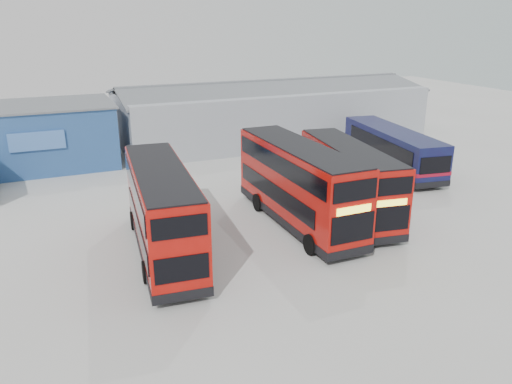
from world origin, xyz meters
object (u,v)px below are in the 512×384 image
(double_decker_left, at_px, (163,213))
(single_decker_blue, at_px, (392,150))
(double_decker_centre, at_px, (298,186))
(double_decker_right, at_px, (348,181))
(office_block, at_px, (37,135))
(maintenance_shed, at_px, (270,112))

(double_decker_left, distance_m, single_decker_blue, 22.10)
(double_decker_centre, distance_m, double_decker_right, 3.51)
(double_decker_left, xyz_separation_m, double_decker_right, (11.76, 0.88, -0.11))
(office_block, bearing_deg, double_decker_right, -48.40)
(maintenance_shed, bearing_deg, single_decker_blue, -73.88)
(office_block, height_order, double_decker_left, office_block)
(double_decker_left, bearing_deg, double_decker_right, -170.33)
(office_block, xyz_separation_m, double_decker_centre, (13.84, -19.58, -0.17))
(office_block, xyz_separation_m, double_decker_left, (5.57, -20.41, -0.27))
(double_decker_right, bearing_deg, single_decker_blue, 47.52)
(double_decker_right, bearing_deg, double_decker_centre, -170.37)
(double_decker_right, distance_m, single_decker_blue, 11.34)
(maintenance_shed, height_order, single_decker_blue, maintenance_shed)
(double_decker_left, xyz_separation_m, single_decker_blue, (20.60, 7.97, -0.69))
(double_decker_left, bearing_deg, single_decker_blue, -153.47)
(double_decker_left, bearing_deg, double_decker_centre, -168.87)
(double_decker_centre, xyz_separation_m, single_decker_blue, (12.34, 7.14, -0.78))
(office_block, bearing_deg, single_decker_blue, -25.42)
(double_decker_left, relative_size, single_decker_blue, 0.91)
(office_block, distance_m, single_decker_blue, 29.00)
(double_decker_centre, bearing_deg, office_block, 125.29)
(office_block, distance_m, double_decker_centre, 23.98)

